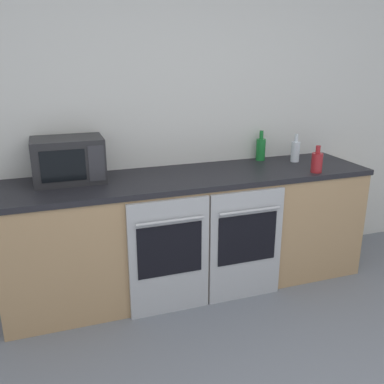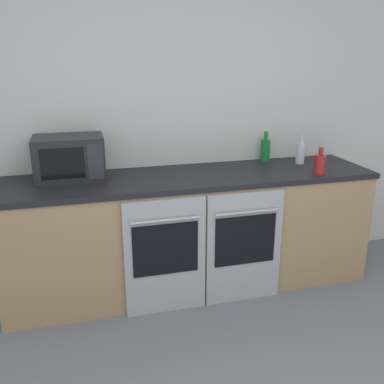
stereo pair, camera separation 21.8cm
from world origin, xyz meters
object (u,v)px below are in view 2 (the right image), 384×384
object	(u,v)px
oven_right	(244,247)
bottle_red	(320,164)
oven_left	(165,256)
microwave	(69,158)
bottle_green	(265,150)
bottle_clear	(300,153)

from	to	relation	value
oven_right	bottle_red	world-z (taller)	bottle_red
oven_left	microwave	distance (m)	0.97
bottle_green	bottle_red	bearing A→B (deg)	-65.95
oven_left	bottle_clear	world-z (taller)	bottle_clear
oven_right	bottle_green	bearing A→B (deg)	55.93
oven_left	bottle_green	xyz separation A→B (m)	(0.98, 0.59, 0.57)
microwave	bottle_green	bearing A→B (deg)	4.55
oven_right	bottle_green	world-z (taller)	bottle_green
bottle_green	bottle_red	xyz separation A→B (m)	(0.22, -0.49, -0.02)
bottle_clear	bottle_red	size ratio (longest dim) A/B	1.12
oven_right	bottle_green	size ratio (longest dim) A/B	3.40
oven_right	bottle_clear	world-z (taller)	bottle_clear
bottle_clear	bottle_green	distance (m)	0.28
oven_left	bottle_green	bearing A→B (deg)	30.98
bottle_clear	bottle_green	bearing A→B (deg)	149.94
microwave	oven_left	bearing A→B (deg)	-38.22
oven_right	microwave	world-z (taller)	microwave
bottle_clear	bottle_red	xyz separation A→B (m)	(-0.03, -0.35, -0.01)
oven_left	bottle_red	bearing A→B (deg)	4.73
bottle_clear	bottle_red	bearing A→B (deg)	-94.68
bottle_green	oven_left	bearing A→B (deg)	-149.02
bottle_red	oven_left	bearing A→B (deg)	-175.27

